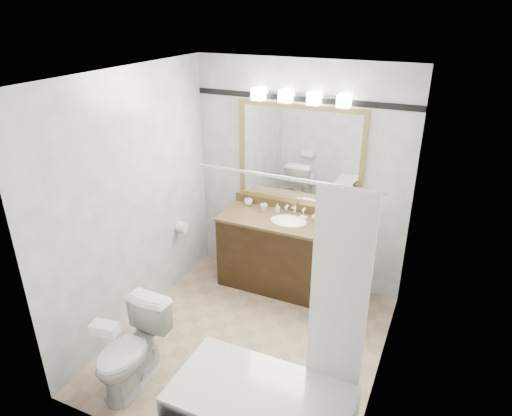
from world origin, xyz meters
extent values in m
cube|color=tan|center=(0.00, 0.00, -0.01)|extent=(2.40, 2.60, 0.01)
cube|color=white|center=(0.00, 0.00, 2.50)|extent=(2.40, 2.60, 0.01)
cube|color=white|center=(0.00, 1.30, 1.25)|extent=(2.40, 0.01, 2.50)
cube|color=white|center=(0.00, -1.30, 1.25)|extent=(2.40, 0.01, 2.50)
cube|color=white|center=(-1.20, 0.00, 1.25)|extent=(0.01, 2.60, 2.50)
cube|color=white|center=(1.20, 0.00, 1.25)|extent=(0.01, 2.60, 2.50)
cube|color=black|center=(0.00, 1.01, 0.41)|extent=(1.50, 0.55, 0.82)
cube|color=olive|center=(0.00, 1.01, 0.83)|extent=(1.53, 0.58, 0.03)
cube|color=olive|center=(0.00, 1.29, 0.90)|extent=(1.53, 0.03, 0.10)
ellipsoid|color=white|center=(0.00, 1.01, 0.82)|extent=(0.44, 0.34, 0.14)
cube|color=#A08848|center=(0.00, 1.28, 2.02)|extent=(1.40, 0.04, 0.05)
cube|color=#A08848|center=(0.00, 1.28, 0.97)|extent=(1.40, 0.04, 0.05)
cube|color=#A08848|center=(-0.68, 1.28, 1.50)|extent=(0.05, 0.04, 1.00)
cube|color=#A08848|center=(0.68, 1.28, 1.50)|extent=(0.05, 0.04, 1.00)
cube|color=white|center=(0.00, 1.29, 1.50)|extent=(1.30, 0.01, 1.00)
cube|color=silver|center=(0.00, 1.27, 2.15)|extent=(0.90, 0.05, 0.03)
cube|color=white|center=(-0.45, 1.22, 2.13)|extent=(0.12, 0.12, 0.12)
cube|color=white|center=(-0.15, 1.22, 2.13)|extent=(0.12, 0.12, 0.12)
cube|color=white|center=(0.15, 1.22, 2.13)|extent=(0.12, 0.12, 0.12)
cube|color=white|center=(0.45, 1.22, 2.13)|extent=(0.12, 0.12, 0.12)
cube|color=black|center=(0.00, 1.29, 2.10)|extent=(2.40, 0.01, 0.06)
cube|color=white|center=(0.53, -0.92, 0.23)|extent=(1.30, 0.72, 0.45)
cylinder|color=silver|center=(0.53, -0.54, 1.95)|extent=(1.30, 0.02, 0.02)
cube|color=white|center=(0.95, -0.55, 1.18)|extent=(0.40, 0.04, 1.55)
cylinder|color=white|center=(-1.14, 0.66, 0.70)|extent=(0.11, 0.12, 0.12)
imported|color=white|center=(-0.66, -0.88, 0.36)|extent=(0.42, 0.71, 0.72)
cube|color=white|center=(-0.66, -1.12, 0.76)|extent=(0.22, 0.15, 0.08)
cylinder|color=black|center=(0.61, 0.93, 0.86)|extent=(0.19, 0.19, 0.02)
cylinder|color=black|center=(0.61, 0.99, 1.00)|extent=(0.16, 0.16, 0.27)
sphere|color=black|center=(0.61, 0.99, 1.13)|extent=(0.16, 0.16, 0.16)
cube|color=black|center=(0.61, 0.91, 1.08)|extent=(0.11, 0.11, 0.05)
cylinder|color=silver|center=(0.61, 0.91, 0.89)|extent=(0.06, 0.06, 0.06)
imported|color=white|center=(-0.57, 1.22, 0.89)|extent=(0.11, 0.11, 0.07)
imported|color=white|center=(-0.35, 1.15, 0.89)|extent=(0.11, 0.11, 0.08)
imported|color=white|center=(-0.19, 1.17, 0.90)|extent=(0.04, 0.04, 0.10)
imported|color=white|center=(0.24, 1.15, 0.89)|extent=(0.08, 0.08, 0.08)
cube|color=beige|center=(0.13, 1.13, 0.86)|extent=(0.09, 0.07, 0.02)
camera|label=1|loc=(1.50, -3.15, 2.99)|focal=32.00mm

